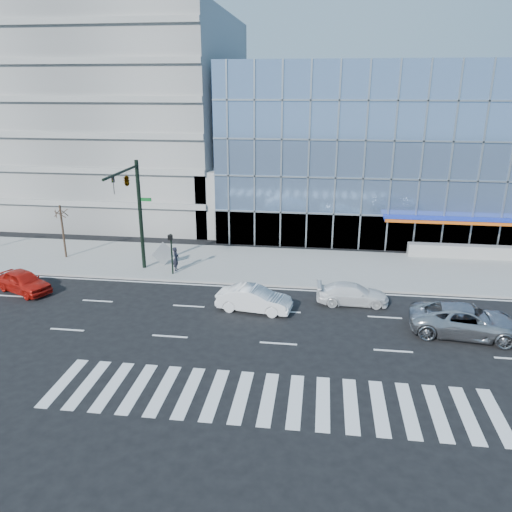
% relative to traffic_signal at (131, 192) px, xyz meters
% --- Properties ---
extents(ground, '(160.00, 160.00, 0.00)m').
position_rel_traffic_signal_xyz_m(ground, '(11.00, -4.57, -6.16)').
color(ground, black).
rests_on(ground, ground).
extents(sidewalk, '(120.00, 8.00, 0.15)m').
position_rel_traffic_signal_xyz_m(sidewalk, '(11.00, 3.43, -6.09)').
color(sidewalk, gray).
rests_on(sidewalk, ground).
extents(theatre_building, '(42.00, 26.00, 15.00)m').
position_rel_traffic_signal_xyz_m(theatre_building, '(25.00, 21.43, 1.34)').
color(theatre_building, '#7090BC').
rests_on(theatre_building, ground).
extents(parking_garage, '(24.00, 24.00, 20.00)m').
position_rel_traffic_signal_xyz_m(parking_garage, '(-9.00, 21.43, 3.84)').
color(parking_garage, gray).
rests_on(parking_garage, ground).
extents(ramp_block, '(6.00, 8.00, 6.00)m').
position_rel_traffic_signal_xyz_m(ramp_block, '(5.00, 13.43, -3.16)').
color(ramp_block, gray).
rests_on(ramp_block, ground).
extents(tower_backdrop, '(14.00, 14.00, 48.00)m').
position_rel_traffic_signal_xyz_m(tower_backdrop, '(-19.00, 65.43, 17.84)').
color(tower_backdrop, gray).
rests_on(tower_backdrop, ground).
extents(traffic_signal, '(1.14, 5.74, 8.00)m').
position_rel_traffic_signal_xyz_m(traffic_signal, '(0.00, 0.00, 0.00)').
color(traffic_signal, black).
rests_on(traffic_signal, sidewalk).
extents(ped_signal_post, '(0.30, 0.33, 3.00)m').
position_rel_traffic_signal_xyz_m(ped_signal_post, '(2.50, 0.37, -4.02)').
color(ped_signal_post, black).
rests_on(ped_signal_post, sidewalk).
extents(street_tree_near, '(1.10, 1.10, 4.23)m').
position_rel_traffic_signal_xyz_m(street_tree_near, '(-7.00, 2.93, -2.39)').
color(street_tree_near, '#332319').
rests_on(street_tree_near, sidewalk).
extents(silver_suv, '(6.33, 3.46, 1.68)m').
position_rel_traffic_signal_xyz_m(silver_suv, '(21.14, -6.19, -5.32)').
color(silver_suv, '#B0B0B5').
rests_on(silver_suv, ground).
extents(white_suv, '(4.56, 1.99, 1.30)m').
position_rel_traffic_signal_xyz_m(white_suv, '(15.14, -2.77, -5.51)').
color(white_suv, white).
rests_on(white_suv, ground).
extents(white_sedan, '(4.74, 2.21, 1.50)m').
position_rel_traffic_signal_xyz_m(white_sedan, '(9.14, -4.62, -5.41)').
color(white_sedan, white).
rests_on(white_sedan, ground).
extents(red_sedan, '(4.66, 3.42, 1.47)m').
position_rel_traffic_signal_xyz_m(red_sedan, '(-6.48, -3.76, -5.43)').
color(red_sedan, '#B8160E').
rests_on(red_sedan, ground).
extents(pedestrian, '(0.48, 0.69, 1.79)m').
position_rel_traffic_signal_xyz_m(pedestrian, '(2.56, 1.16, -5.12)').
color(pedestrian, black).
rests_on(pedestrian, sidewalk).
extents(tilted_panel, '(1.62, 0.97, 1.84)m').
position_rel_traffic_signal_xyz_m(tilted_panel, '(1.31, 2.11, -5.10)').
color(tilted_panel, '#A3A3A3').
rests_on(tilted_panel, sidewalk).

